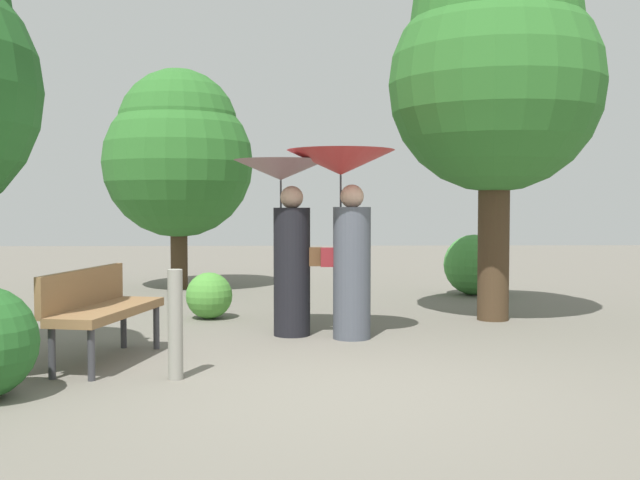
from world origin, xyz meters
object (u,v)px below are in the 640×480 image
object	(u,v)px
park_bench	(100,305)
person_left	(287,220)
tree_near_right	(495,66)
person_right	(345,206)
tree_mid_left	(178,152)
path_marker_post	(175,325)

from	to	relation	value
park_bench	person_left	bearing A→B (deg)	-39.15
park_bench	tree_near_right	world-z (taller)	tree_near_right
person_left	tree_near_right	xyz separation A→B (m)	(2.50, 1.01, 1.83)
person_left	park_bench	distance (m)	2.24
person_right	park_bench	bearing A→B (deg)	122.63
person_right	park_bench	xyz separation A→B (m)	(-2.25, -1.14, -0.88)
person_left	park_bench	bearing A→B (deg)	135.27
person_left	tree_mid_left	xyz separation A→B (m)	(-1.87, 4.48, 1.04)
person_left	tree_mid_left	distance (m)	4.97
park_bench	path_marker_post	bearing A→B (deg)	-119.39
tree_mid_left	path_marker_post	distance (m)	6.83
person_right	path_marker_post	world-z (taller)	person_right
person_right	park_bench	size ratio (longest dim) A/B	1.26
person_right	park_bench	distance (m)	2.67
person_right	tree_mid_left	world-z (taller)	tree_mid_left
person_left	person_right	distance (m)	0.67
park_bench	path_marker_post	size ratio (longest dim) A/B	1.77
tree_near_right	tree_mid_left	distance (m)	5.64
tree_near_right	tree_mid_left	world-z (taller)	tree_near_right
tree_mid_left	person_right	bearing A→B (deg)	-62.04
person_right	tree_mid_left	size ratio (longest dim) A/B	0.54
person_right	path_marker_post	size ratio (longest dim) A/B	2.22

